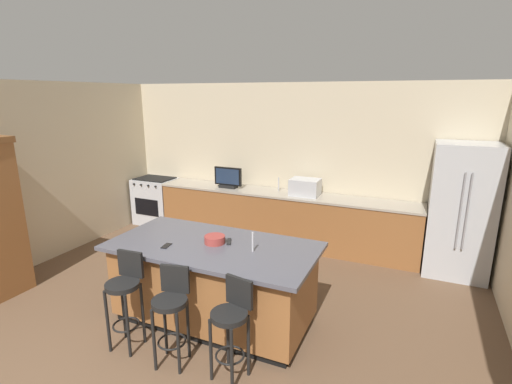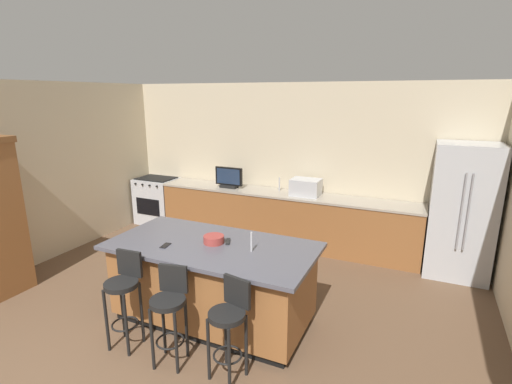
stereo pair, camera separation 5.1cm
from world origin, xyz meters
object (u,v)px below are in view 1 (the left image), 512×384
object	(u,v)px
bar_stool_left	(125,292)
bar_stool_right	(232,321)
refrigerator	(461,210)
fruit_bowl	(215,239)
range_oven	(156,201)
kitchen_island	(214,282)
cell_phone	(166,246)
bar_stool_center	(171,308)
tv_monitor	(228,178)
microwave	(305,187)
tv_remote	(229,242)

from	to	relation	value
bar_stool_left	bar_stool_right	distance (m)	1.20
refrigerator	fruit_bowl	world-z (taller)	refrigerator
range_oven	kitchen_island	bearing A→B (deg)	-42.08
refrigerator	cell_phone	xyz separation A→B (m)	(-3.07, -2.72, -0.02)
refrigerator	range_oven	distance (m)	5.46
bar_stool_left	bar_stool_center	size ratio (longest dim) A/B	1.04
refrigerator	tv_monitor	size ratio (longest dim) A/B	3.67
tv_monitor	range_oven	bearing A→B (deg)	178.28
refrigerator	bar_stool_left	distance (m)	4.58
range_oven	microwave	size ratio (longest dim) A/B	1.96
tv_monitor	bar_stool_right	bearing A→B (deg)	-61.78
refrigerator	tv_monitor	bearing A→B (deg)	179.81
range_oven	tv_monitor	size ratio (longest dim) A/B	1.80
kitchen_island	bar_stool_center	size ratio (longest dim) A/B	2.40
fruit_bowl	tv_remote	bearing A→B (deg)	31.24
refrigerator	cell_phone	bearing A→B (deg)	-138.50
cell_phone	range_oven	bearing A→B (deg)	120.71
bar_stool_right	tv_remote	world-z (taller)	tv_remote
bar_stool_left	tv_remote	size ratio (longest dim) A/B	5.98
fruit_bowl	range_oven	bearing A→B (deg)	138.43
kitchen_island	refrigerator	world-z (taller)	refrigerator
kitchen_island	refrigerator	xyz separation A→B (m)	(2.63, 2.47, 0.48)
microwave	bar_stool_center	bearing A→B (deg)	-95.45
tv_monitor	bar_stool_right	world-z (taller)	tv_monitor
bar_stool_right	microwave	bearing A→B (deg)	106.78
range_oven	tv_remote	world-z (taller)	tv_remote
refrigerator	fruit_bowl	bearing A→B (deg)	-137.30
range_oven	cell_phone	bearing A→B (deg)	-49.71
fruit_bowl	tv_monitor	bearing A→B (deg)	114.63
bar_stool_right	cell_phone	world-z (taller)	bar_stool_right
microwave	fruit_bowl	world-z (taller)	microwave
kitchen_island	microwave	bearing A→B (deg)	83.00
bar_stool_right	range_oven	bearing A→B (deg)	147.77
tv_remote	range_oven	bearing A→B (deg)	116.25
kitchen_island	fruit_bowl	size ratio (longest dim) A/B	9.99
bar_stool_right	fruit_bowl	distance (m)	1.07
bar_stool_right	tv_remote	bearing A→B (deg)	130.31
refrigerator	bar_stool_right	distance (m)	3.81
bar_stool_left	tv_remote	xyz separation A→B (m)	(0.72, 0.90, 0.33)
kitchen_island	bar_stool_left	world-z (taller)	bar_stool_left
kitchen_island	refrigerator	bearing A→B (deg)	43.21
range_oven	microwave	world-z (taller)	microwave
tv_remote	refrigerator	bearing A→B (deg)	18.77
bar_stool_right	bar_stool_center	bearing A→B (deg)	-163.29
fruit_bowl	cell_phone	world-z (taller)	fruit_bowl
cell_phone	tv_remote	xyz separation A→B (m)	(0.58, 0.38, 0.01)
kitchen_island	microwave	distance (m)	2.62
kitchen_island	bar_stool_left	xyz separation A→B (m)	(-0.58, -0.78, 0.14)
microwave	cell_phone	size ratio (longest dim) A/B	3.20
microwave	range_oven	bearing A→B (deg)	-179.98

